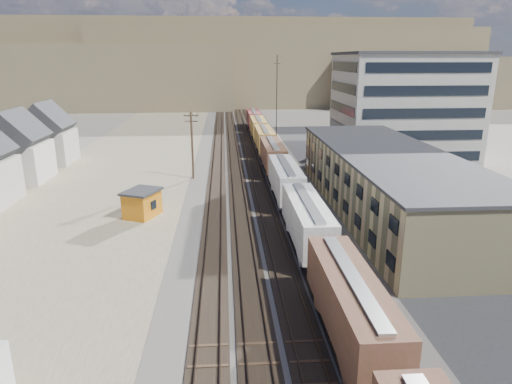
{
  "coord_description": "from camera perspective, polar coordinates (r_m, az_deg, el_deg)",
  "views": [
    {
      "loc": [
        -3.79,
        -24.71,
        17.31
      ],
      "look_at": [
        -0.35,
        24.03,
        3.0
      ],
      "focal_mm": 32.0,
      "sensor_mm": 36.0,
      "label": 1
    }
  ],
  "objects": [
    {
      "name": "freight_train",
      "position": [
        64.65,
        2.81,
        3.33
      ],
      "size": [
        3.0,
        119.74,
        4.46
      ],
      "color": "black",
      "rests_on": "ground"
    },
    {
      "name": "office_tower",
      "position": [
        86.13,
        17.9,
        10.19
      ],
      "size": [
        22.6,
        18.6,
        18.45
      ],
      "color": "#9E998E",
      "rests_on": "ground"
    },
    {
      "name": "ground",
      "position": [
        30.4,
        4.06,
        -18.43
      ],
      "size": [
        300.0,
        300.0,
        0.0
      ],
      "primitive_type": "plane",
      "color": "#6B6356",
      "rests_on": "ground"
    },
    {
      "name": "parked_car_far",
      "position": [
        89.05,
        16.45,
        4.9
      ],
      "size": [
        2.8,
        4.42,
        1.4
      ],
      "primitive_type": "imported",
      "rotation": [
        0.0,
        0.0,
        -0.3
      ],
      "color": "white",
      "rests_on": "ground"
    },
    {
      "name": "hills_north",
      "position": [
        192.69,
        -2.96,
        15.35
      ],
      "size": [
        265.0,
        80.0,
        32.0
      ],
      "color": "brown",
      "rests_on": "ground"
    },
    {
      "name": "rail_tracks",
      "position": [
        76.73,
        -1.52,
        3.37
      ],
      "size": [
        11.4,
        200.0,
        0.24
      ],
      "color": "black",
      "rests_on": "ground"
    },
    {
      "name": "warehouse",
      "position": [
        54.86,
        16.12,
        1.26
      ],
      "size": [
        12.4,
        40.4,
        7.25
      ],
      "color": "tan",
      "rests_on": "ground"
    },
    {
      "name": "radio_mast",
      "position": [
        85.66,
        2.59,
        10.82
      ],
      "size": [
        1.2,
        0.16,
        18.0
      ],
      "color": "black",
      "rests_on": "ground"
    },
    {
      "name": "asphalt_lot",
      "position": [
        67.3,
        18.65,
        0.56
      ],
      "size": [
        26.0,
        120.0,
        0.04
      ],
      "primitive_type": "cube",
      "color": "#232326",
      "rests_on": "ground"
    },
    {
      "name": "ballast_bed",
      "position": [
        76.77,
        -1.1,
        3.31
      ],
      "size": [
        18.0,
        200.0,
        0.06
      ],
      "primitive_type": "cube",
      "color": "#4C4742",
      "rests_on": "ground"
    },
    {
      "name": "utility_pole_north",
      "position": [
        67.94,
        -7.99,
        5.98
      ],
      "size": [
        2.2,
        0.32,
        10.0
      ],
      "color": "#382619",
      "rests_on": "ground"
    },
    {
      "name": "dirt_yard",
      "position": [
        68.91,
        -17.5,
        1.02
      ],
      "size": [
        24.0,
        180.0,
        0.03
      ],
      "primitive_type": "cube",
      "color": "#746850",
      "rests_on": "ground"
    },
    {
      "name": "maintenance_shed",
      "position": [
        53.22,
        -14.05,
        -1.35
      ],
      "size": [
        4.71,
        5.22,
        3.12
      ],
      "color": "orange",
      "rests_on": "ground"
    },
    {
      "name": "parked_car_blue",
      "position": [
        75.06,
        17.87,
        2.82
      ],
      "size": [
        4.24,
        6.32,
        1.61
      ],
      "primitive_type": "imported",
      "rotation": [
        0.0,
        0.0,
        0.29
      ],
      "color": "navy",
      "rests_on": "ground"
    }
  ]
}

